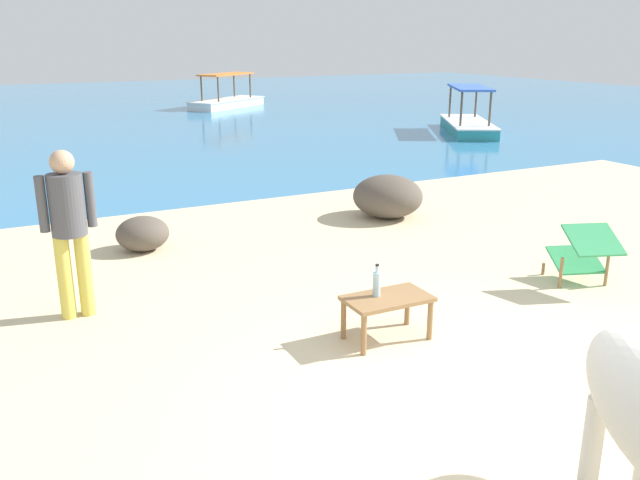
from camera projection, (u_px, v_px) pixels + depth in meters
sand_beach at (520, 419)px, 4.72m from camera, size 18.00×14.00×0.04m
water_surface at (78, 115)px, 23.45m from camera, size 60.00×36.00×0.03m
low_bench_table at (387, 304)px, 5.83m from camera, size 0.76×0.45×0.41m
bottle at (377, 283)px, 5.80m from camera, size 0.07×0.07×0.30m
deck_chair_near at (584, 251)px, 7.11m from camera, size 0.77×0.90×0.68m
person_standing at (69, 222)px, 6.15m from camera, size 0.51×0.32×1.62m
shore_rock_large at (143, 234)px, 8.34m from camera, size 0.69×0.66×0.44m
shore_rock_small at (388, 196)px, 9.87m from camera, size 1.45×1.45×0.63m
boat_teal at (468, 123)px, 18.94m from camera, size 2.83×3.76×1.29m
boat_white at (227, 100)px, 25.73m from camera, size 3.66×3.07×1.29m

